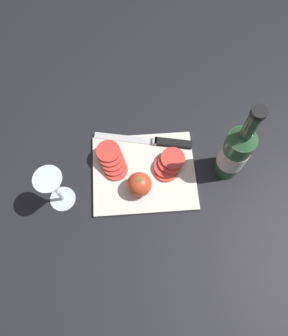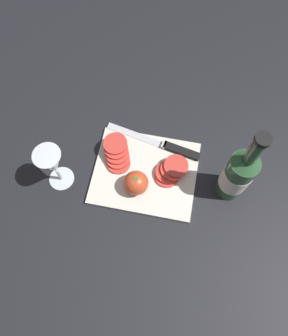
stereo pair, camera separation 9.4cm
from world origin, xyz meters
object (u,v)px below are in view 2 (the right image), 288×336
Objects in this scene: whole_tomato at (135,183)px; tomato_slice_stack_near at (170,171)px; tomato_slice_stack_far at (116,153)px; knife at (171,148)px; wine_glass at (51,164)px; wine_bottle at (236,174)px.

tomato_slice_stack_near is at bearing -145.45° from whole_tomato.
whole_tomato is at bearing 34.55° from tomato_slice_stack_near.
tomato_slice_stack_far is (0.08, -0.09, -0.01)m from whole_tomato.
tomato_slice_stack_near reaches higher than knife.
tomato_slice_stack_near is (-0.31, -0.07, -0.08)m from wine_glass.
knife is 2.58× the size of tomato_slice_stack_far.
knife is 3.06× the size of tomato_slice_stack_near.
wine_bottle is 2.72× the size of tomato_slice_stack_far.
wine_glass is 0.33m from tomato_slice_stack_near.
tomato_slice_stack_far is at bearing -146.82° from wine_glass.
tomato_slice_stack_near is at bearing -166.78° from wine_glass.
tomato_slice_stack_far is at bearing -5.65° from wine_bottle.
wine_bottle reaches higher than whole_tomato.
wine_bottle is at bearing 174.35° from tomato_slice_stack_far.
tomato_slice_stack_far reaches higher than tomato_slice_stack_near.
tomato_slice_stack_far is at bearing 30.89° from knife.
knife is at bearing -84.96° from tomato_slice_stack_near.
wine_bottle is 0.19m from tomato_slice_stack_near.
wine_glass is 0.19m from tomato_slice_stack_far.
wine_glass is 1.44× the size of tomato_slice_stack_far.
knife is at bearing -160.34° from tomato_slice_stack_far.
wine_glass is 2.33× the size of whole_tomato.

